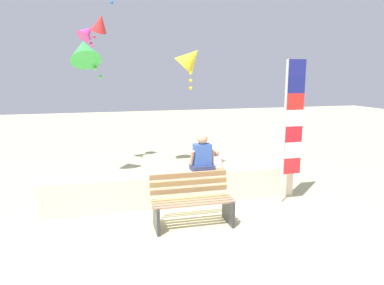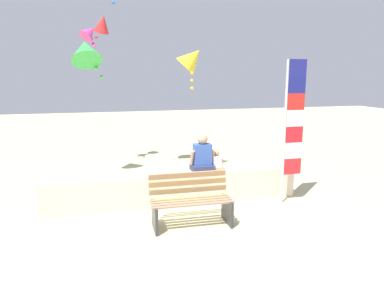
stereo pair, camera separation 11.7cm
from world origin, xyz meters
name	(u,v)px [view 1 (the left image)]	position (x,y,z in m)	size (l,w,h in m)	color
ground_plane	(189,226)	(0.00, 0.00, 0.00)	(40.00, 40.00, 0.00)	#C5C08C
seawall_ledge	(174,188)	(0.00, 1.14, 0.32)	(5.13, 0.47, 0.64)	beige
park_bench	(192,202)	(0.07, 0.05, 0.40)	(1.41, 0.63, 0.88)	#9B715B
person_adult	(202,156)	(0.59, 1.15, 0.95)	(0.51, 0.37, 0.77)	navy
person_child	(216,162)	(0.90, 1.15, 0.81)	(0.27, 0.20, 0.42)	tan
flag_banner	(291,123)	(2.26, 0.61, 1.63)	(0.42, 0.05, 2.87)	#B7B7BC
kite_magenta	(87,32)	(-1.57, 4.40, 3.67)	(0.66, 0.62, 0.84)	#DB3D9E
kite_yellow	(191,59)	(0.88, 3.14, 2.98)	(0.93, 0.82, 1.16)	yellow
kite_red	(100,24)	(-1.23, 4.53, 3.91)	(0.71, 0.69, 1.04)	red
kite_green	(85,51)	(-1.62, 2.37, 3.07)	(0.75, 0.89, 0.96)	green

